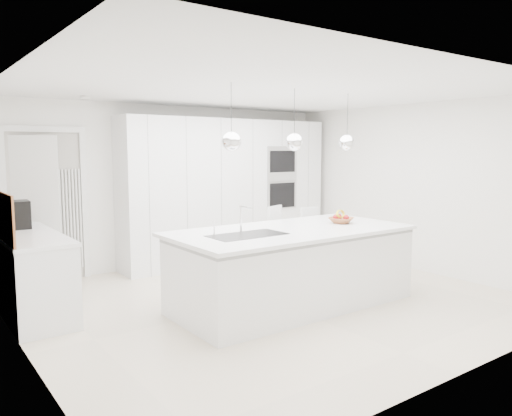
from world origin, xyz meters
TOP-DOWN VIEW (x-y plane):
  - floor at (0.00, 0.00)m, footprint 5.50×5.50m
  - wall_back at (0.00, 2.50)m, footprint 5.50×0.00m
  - wall_left at (-2.75, 0.00)m, footprint 0.00×5.00m
  - ceiling at (0.00, 0.00)m, footprint 5.50×5.50m
  - tall_cabinets at (0.80, 2.20)m, footprint 3.60×0.60m
  - oven_stack at (1.70, 1.89)m, footprint 0.62×0.04m
  - doorway_frame at (-1.95, 2.47)m, footprint 1.11×0.08m
  - hallway_door at (-2.20, 2.42)m, footprint 0.76×0.38m
  - radiator at (-1.63, 2.46)m, footprint 0.32×0.04m
  - left_base_cabinets at (-2.45, 1.20)m, footprint 0.60×1.80m
  - left_worktop at (-2.45, 1.20)m, footprint 0.62×1.82m
  - island_base at (0.10, -0.30)m, footprint 2.80×1.20m
  - island_worktop at (0.10, -0.25)m, footprint 2.84×1.40m
  - island_sink at (-0.55, -0.30)m, footprint 0.84×0.44m
  - island_tap at (-0.50, -0.10)m, footprint 0.02×0.02m
  - pendant_left at (-0.75, -0.30)m, footprint 0.20×0.20m
  - pendant_mid at (0.10, -0.30)m, footprint 0.20×0.20m
  - pendant_right at (0.95, -0.30)m, footprint 0.20×0.20m
  - fruit_bowl at (0.91, -0.27)m, footprint 0.39×0.39m
  - espresso_machine at (-2.43, 1.65)m, footprint 0.21×0.32m
  - bar_stool_left at (0.59, 0.54)m, footprint 0.50×0.57m
  - bar_stool_right at (1.23, 0.56)m, footprint 0.33×0.46m
  - apple_a at (0.90, -0.22)m, footprint 0.09×0.09m
  - apple_b at (0.88, -0.21)m, footprint 0.08×0.08m
  - apple_c at (0.97, -0.29)m, footprint 0.07×0.07m
  - apple_extra_3 at (0.88, -0.20)m, footprint 0.07×0.07m
  - banana_bunch at (0.91, -0.26)m, footprint 0.24×0.17m

SIDE VIEW (x-z plane):
  - floor at x=0.00m, z-range 0.00..0.00m
  - left_base_cabinets at x=-2.45m, z-range 0.00..0.86m
  - island_base at x=0.10m, z-range 0.00..0.86m
  - bar_stool_right at x=1.23m, z-range 0.00..0.98m
  - bar_stool_left at x=0.59m, z-range 0.00..1.04m
  - island_sink at x=-0.55m, z-range 0.73..0.91m
  - radiator at x=-1.63m, z-range 0.15..1.55m
  - left_worktop at x=-2.45m, z-range 0.86..0.90m
  - island_worktop at x=0.10m, z-range 0.86..0.90m
  - fruit_bowl at x=0.91m, z-range 0.90..0.97m
  - apple_extra_3 at x=0.88m, z-range 0.93..1.00m
  - apple_c at x=0.97m, z-range 0.93..1.00m
  - apple_b at x=0.88m, z-range 0.93..1.01m
  - apple_a at x=0.90m, z-range 0.93..1.02m
  - hallway_door at x=-2.20m, z-range 0.00..2.00m
  - banana_bunch at x=0.91m, z-range 0.91..1.12m
  - doorway_frame at x=-1.95m, z-range -0.04..2.09m
  - island_tap at x=-0.50m, z-range 0.90..1.20m
  - espresso_machine at x=-2.43m, z-range 0.90..1.23m
  - tall_cabinets at x=0.80m, z-range 0.00..2.30m
  - wall_back at x=0.00m, z-range -1.50..4.00m
  - wall_left at x=-2.75m, z-range -1.25..3.75m
  - oven_stack at x=1.70m, z-range 0.83..1.88m
  - pendant_left at x=-0.75m, z-range 1.80..2.00m
  - pendant_mid at x=0.10m, z-range 1.80..2.00m
  - pendant_right at x=0.95m, z-range 1.80..2.00m
  - ceiling at x=0.00m, z-range 2.50..2.50m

